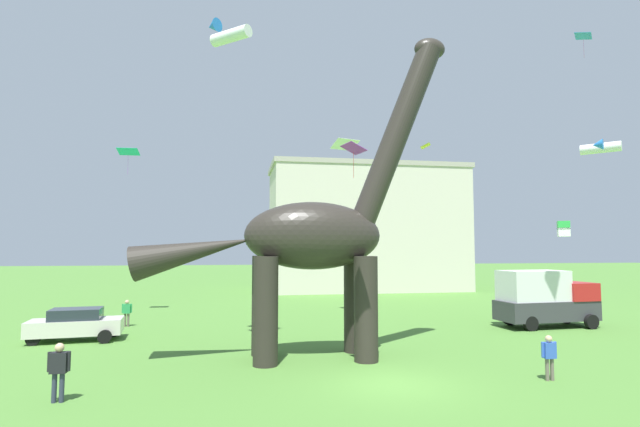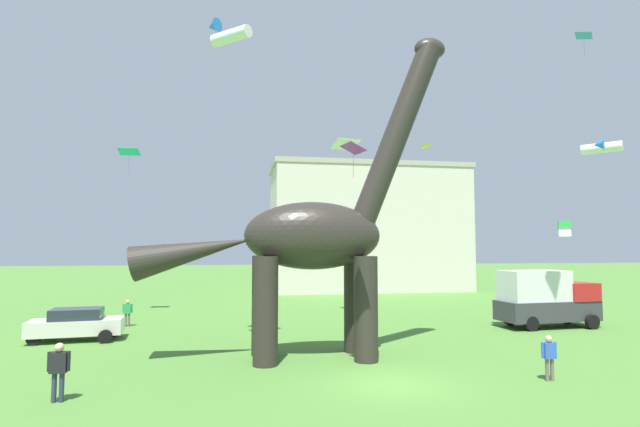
{
  "view_description": "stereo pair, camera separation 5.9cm",
  "coord_description": "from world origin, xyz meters",
  "px_view_note": "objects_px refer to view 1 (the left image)",
  "views": [
    {
      "loc": [
        -5.03,
        -15.56,
        4.44
      ],
      "look_at": [
        -1.6,
        4.53,
        5.93
      ],
      "focal_mm": 27.11,
      "sensor_mm": 36.0,
      "label": 1
    },
    {
      "loc": [
        -4.97,
        -15.57,
        4.44
      ],
      "look_at": [
        -1.6,
        4.53,
        5.93
      ],
      "focal_mm": 27.11,
      "sensor_mm": 36.0,
      "label": 2
    }
  ],
  "objects_px": {
    "kite_high_left": "(600,147)",
    "kite_near_high": "(426,146)",
    "dinosaur_sculpture": "(312,236)",
    "parked_box_truck": "(544,298)",
    "parked_sedan_left": "(76,324)",
    "person_photographer": "(59,366)",
    "kite_trailing": "(128,152)",
    "kite_mid_center": "(227,34)",
    "kite_high_right": "(583,36)",
    "kite_mid_right": "(345,144)",
    "kite_apex": "(564,229)",
    "person_near_flyer": "(549,353)",
    "kite_near_low": "(354,149)",
    "person_watching_child": "(127,310)"
  },
  "relations": [
    {
      "from": "kite_trailing",
      "to": "kite_high_left",
      "type": "height_order",
      "value": "kite_high_left"
    },
    {
      "from": "dinosaur_sculpture",
      "to": "parked_box_truck",
      "type": "xyz_separation_m",
      "value": [
        14.27,
        5.49,
        -3.33
      ]
    },
    {
      "from": "person_photographer",
      "to": "kite_high_right",
      "type": "bearing_deg",
      "value": -177.59
    },
    {
      "from": "kite_high_right",
      "to": "kite_mid_center",
      "type": "xyz_separation_m",
      "value": [
        -16.17,
        2.22,
        -0.13
      ]
    },
    {
      "from": "dinosaur_sculpture",
      "to": "kite_near_high",
      "type": "height_order",
      "value": "dinosaur_sculpture"
    },
    {
      "from": "kite_high_right",
      "to": "kite_mid_right",
      "type": "distance_m",
      "value": 14.81
    },
    {
      "from": "dinosaur_sculpture",
      "to": "kite_high_left",
      "type": "relative_size",
      "value": 5.79
    },
    {
      "from": "kite_mid_right",
      "to": "kite_near_high",
      "type": "bearing_deg",
      "value": -79.31
    },
    {
      "from": "person_photographer",
      "to": "kite_trailing",
      "type": "distance_m",
      "value": 21.19
    },
    {
      "from": "parked_sedan_left",
      "to": "kite_mid_center",
      "type": "xyz_separation_m",
      "value": [
        7.09,
        -3.89,
        13.28
      ]
    },
    {
      "from": "kite_near_low",
      "to": "person_watching_child",
      "type": "bearing_deg",
      "value": 127.44
    },
    {
      "from": "dinosaur_sculpture",
      "to": "kite_mid_center",
      "type": "height_order",
      "value": "kite_mid_center"
    },
    {
      "from": "kite_high_right",
      "to": "dinosaur_sculpture",
      "type": "bearing_deg",
      "value": 177.64
    },
    {
      "from": "kite_near_low",
      "to": "kite_mid_right",
      "type": "xyz_separation_m",
      "value": [
        3.02,
        14.75,
        3.43
      ]
    },
    {
      "from": "person_photographer",
      "to": "kite_high_left",
      "type": "bearing_deg",
      "value": -165.76
    },
    {
      "from": "person_photographer",
      "to": "person_watching_child",
      "type": "height_order",
      "value": "person_photographer"
    },
    {
      "from": "dinosaur_sculpture",
      "to": "kite_mid_center",
      "type": "bearing_deg",
      "value": 123.33
    },
    {
      "from": "kite_mid_right",
      "to": "kite_near_high",
      "type": "relative_size",
      "value": 2.62
    },
    {
      "from": "kite_high_right",
      "to": "kite_near_low",
      "type": "bearing_deg",
      "value": -165.37
    },
    {
      "from": "person_near_flyer",
      "to": "kite_high_right",
      "type": "height_order",
      "value": "kite_high_right"
    },
    {
      "from": "kite_mid_right",
      "to": "kite_near_high",
      "type": "height_order",
      "value": "kite_mid_right"
    },
    {
      "from": "kite_trailing",
      "to": "kite_near_high",
      "type": "relative_size",
      "value": 2.35
    },
    {
      "from": "dinosaur_sculpture",
      "to": "kite_high_right",
      "type": "height_order",
      "value": "kite_high_right"
    },
    {
      "from": "parked_sedan_left",
      "to": "kite_near_low",
      "type": "relative_size",
      "value": 3.71
    },
    {
      "from": "kite_trailing",
      "to": "kite_near_low",
      "type": "height_order",
      "value": "kite_trailing"
    },
    {
      "from": "kite_mid_center",
      "to": "kite_apex",
      "type": "height_order",
      "value": "kite_mid_center"
    },
    {
      "from": "kite_high_right",
      "to": "kite_apex",
      "type": "distance_m",
      "value": 11.03
    },
    {
      "from": "kite_mid_right",
      "to": "kite_high_left",
      "type": "xyz_separation_m",
      "value": [
        15.59,
        -4.18,
        -0.52
      ]
    },
    {
      "from": "parked_sedan_left",
      "to": "kite_mid_center",
      "type": "relative_size",
      "value": 2.05
    },
    {
      "from": "person_watching_child",
      "to": "kite_near_low",
      "type": "xyz_separation_m",
      "value": [
        10.16,
        -13.27,
        7.02
      ]
    },
    {
      "from": "dinosaur_sculpture",
      "to": "person_watching_child",
      "type": "relative_size",
      "value": 9.15
    },
    {
      "from": "parked_sedan_left",
      "to": "kite_trailing",
      "type": "distance_m",
      "value": 13.35
    },
    {
      "from": "parked_box_truck",
      "to": "person_near_flyer",
      "type": "bearing_deg",
      "value": -128.11
    },
    {
      "from": "kite_high_right",
      "to": "kite_near_low",
      "type": "relative_size",
      "value": 0.95
    },
    {
      "from": "parked_box_truck",
      "to": "kite_high_left",
      "type": "height_order",
      "value": "kite_high_left"
    },
    {
      "from": "parked_sedan_left",
      "to": "kite_apex",
      "type": "bearing_deg",
      "value": -6.61
    },
    {
      "from": "parked_sedan_left",
      "to": "kite_high_left",
      "type": "bearing_deg",
      "value": -3.96
    },
    {
      "from": "kite_trailing",
      "to": "kite_apex",
      "type": "distance_m",
      "value": 28.03
    },
    {
      "from": "parked_sedan_left",
      "to": "kite_high_left",
      "type": "height_order",
      "value": "kite_high_left"
    },
    {
      "from": "kite_mid_right",
      "to": "kite_high_left",
      "type": "height_order",
      "value": "kite_mid_right"
    },
    {
      "from": "kite_trailing",
      "to": "kite_apex",
      "type": "bearing_deg",
      "value": -18.26
    },
    {
      "from": "kite_high_left",
      "to": "kite_near_high",
      "type": "height_order",
      "value": "kite_high_left"
    },
    {
      "from": "kite_near_low",
      "to": "kite_apex",
      "type": "height_order",
      "value": "kite_near_low"
    },
    {
      "from": "kite_near_high",
      "to": "kite_mid_center",
      "type": "bearing_deg",
      "value": -179.84
    },
    {
      "from": "parked_sedan_left",
      "to": "parked_box_truck",
      "type": "distance_m",
      "value": 24.97
    },
    {
      "from": "kite_high_right",
      "to": "kite_near_high",
      "type": "distance_m",
      "value": 8.7
    },
    {
      "from": "kite_high_left",
      "to": "kite_near_high",
      "type": "xyz_separation_m",
      "value": [
        -13.8,
        -5.27,
        -1.53
      ]
    },
    {
      "from": "person_near_flyer",
      "to": "kite_near_high",
      "type": "bearing_deg",
      "value": 46.29
    },
    {
      "from": "person_near_flyer",
      "to": "kite_high_right",
      "type": "relative_size",
      "value": 1.34
    },
    {
      "from": "parked_sedan_left",
      "to": "kite_near_high",
      "type": "height_order",
      "value": "kite_near_high"
    }
  ]
}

